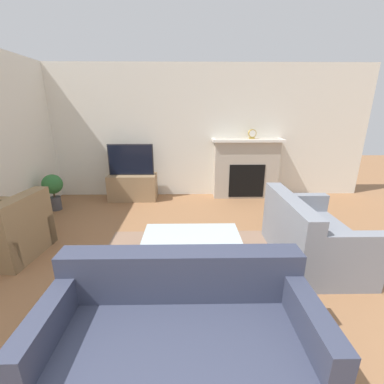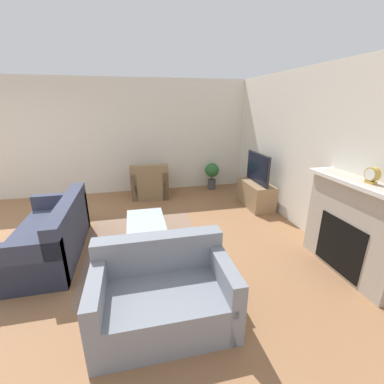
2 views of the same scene
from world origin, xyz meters
The scene contains 11 objects.
wall_back centered at (0.00, 5.06, 1.35)m, with size 8.11×0.06×2.70m.
area_rug centered at (0.30, 2.30, 0.00)m, with size 2.35×1.78×0.00m.
fireplace centered at (1.49, 4.87, 0.65)m, with size 1.46×0.38×1.25m.
tv_stand centered at (-0.89, 4.72, 0.27)m, with size 0.98×0.46×0.53m.
tv centered at (-0.89, 4.72, 0.85)m, with size 0.91×0.06×0.63m.
couch_sectional centered at (0.20, 0.95, 0.29)m, with size 1.82×0.85×0.82m.
couch_loveseat centered at (1.78, 2.40, 0.29)m, with size 0.88×1.36×0.82m.
armchair_by_window centered at (-2.02, 2.54, 0.30)m, with size 0.83×0.91×0.82m.
coffee_table centered at (0.30, 2.32, 0.37)m, with size 1.15×0.58×0.40m.
potted_plant centered at (-2.25, 4.15, 0.44)m, with size 0.36×0.36×0.68m.
mantel_clock centered at (1.58, 4.87, 1.35)m, with size 0.16×0.07×0.19m.
Camera 1 is at (0.26, -0.45, 1.83)m, focal length 24.00 mm.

